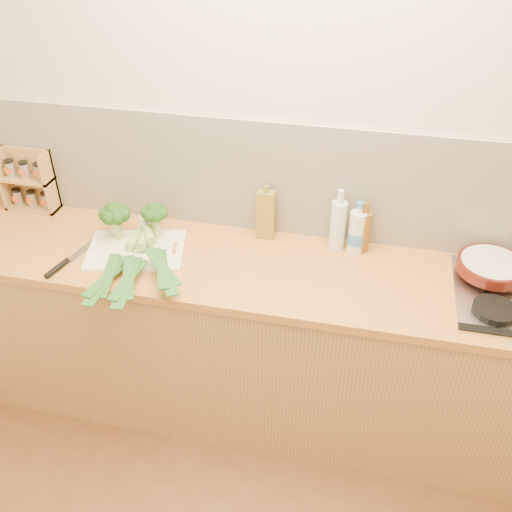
{
  "coord_description": "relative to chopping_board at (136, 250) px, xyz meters",
  "views": [
    {
      "loc": [
        0.34,
        -0.75,
        2.36
      ],
      "look_at": [
        -0.08,
        1.1,
        1.02
      ],
      "focal_mm": 40.0,
      "sensor_mm": 36.0,
      "label": 1
    }
  ],
  "objects": [
    {
      "name": "chefs_knife",
      "position": [
        -0.26,
        -0.17,
        0.0
      ],
      "size": [
        0.11,
        0.34,
        0.02
      ],
      "rotation": [
        0.0,
        0.0,
        -0.22
      ],
      "color": "silver",
      "rests_on": "counter"
    },
    {
      "name": "room_shell",
      "position": [
        0.65,
        0.3,
        0.26
      ],
      "size": [
        3.5,
        3.5,
        3.5
      ],
      "color": "beige",
      "rests_on": "ground"
    },
    {
      "name": "leek_front",
      "position": [
        -0.02,
        -0.04,
        0.03
      ],
      "size": [
        0.1,
        0.67,
        0.04
      ],
      "rotation": [
        0.0,
        0.0,
        0.01
      ],
      "color": "white",
      "rests_on": "chopping_board"
    },
    {
      "name": "glass_bottle",
      "position": [
        0.87,
        0.23,
        0.11
      ],
      "size": [
        0.07,
        0.07,
        0.29
      ],
      "color": "silver",
      "rests_on": "counter"
    },
    {
      "name": "amber_bottle",
      "position": [
        0.99,
        0.23,
        0.1
      ],
      "size": [
        0.06,
        0.06,
        0.25
      ],
      "color": "brown",
      "rests_on": "counter"
    },
    {
      "name": "oil_tin",
      "position": [
        0.54,
        0.24,
        0.11
      ],
      "size": [
        0.08,
        0.05,
        0.27
      ],
      "color": "olive",
      "rests_on": "counter"
    },
    {
      "name": "counter",
      "position": [
        0.65,
        0.01,
        -0.46
      ],
      "size": [
        3.2,
        0.62,
        0.9
      ],
      "color": "#AF7D49",
      "rests_on": "ground"
    },
    {
      "name": "chopping_board",
      "position": [
        0.0,
        0.0,
        0.0
      ],
      "size": [
        0.48,
        0.4,
        0.01
      ],
      "primitive_type": "cube",
      "rotation": [
        0.0,
        0.0,
        0.23
      ],
      "color": "#EEE7CF",
      "rests_on": "counter"
    },
    {
      "name": "spice_rack",
      "position": [
        -0.65,
        0.26,
        0.13
      ],
      "size": [
        0.26,
        0.1,
        0.31
      ],
      "color": "tan",
      "rests_on": "counter"
    },
    {
      "name": "broccoli_right",
      "position": [
        0.06,
        0.12,
        0.13
      ],
      "size": [
        0.12,
        0.12,
        0.18
      ],
      "color": "#A1B066",
      "rests_on": "chopping_board"
    },
    {
      "name": "skillet",
      "position": [
        1.53,
        0.14,
        0.06
      ],
      "size": [
        0.41,
        0.28,
        0.05
      ],
      "rotation": [
        0.0,
        0.0,
        -0.12
      ],
      "color": "#49130C",
      "rests_on": "gas_hob"
    },
    {
      "name": "leek_back",
      "position": [
        0.1,
        -0.04,
        0.07
      ],
      "size": [
        0.37,
        0.54,
        0.04
      ],
      "rotation": [
        0.0,
        0.0,
        0.58
      ],
      "color": "white",
      "rests_on": "chopping_board"
    },
    {
      "name": "leek_mid",
      "position": [
        0.04,
        -0.03,
        0.05
      ],
      "size": [
        0.18,
        0.7,
        0.04
      ],
      "rotation": [
        0.0,
        0.0,
        0.17
      ],
      "color": "white",
      "rests_on": "chopping_board"
    },
    {
      "name": "water_bottle",
      "position": [
        0.96,
        0.22,
        0.09
      ],
      "size": [
        0.08,
        0.08,
        0.23
      ],
      "color": "silver",
      "rests_on": "counter"
    },
    {
      "name": "broccoli_left",
      "position": [
        -0.11,
        0.07,
        0.13
      ],
      "size": [
        0.14,
        0.14,
        0.18
      ],
      "color": "#A1B066",
      "rests_on": "chopping_board"
    }
  ]
}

